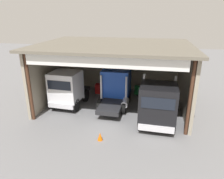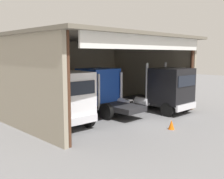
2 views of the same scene
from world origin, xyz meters
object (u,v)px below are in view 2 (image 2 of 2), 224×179
(truck_white_center_bay, at_px, (65,99))
(truck_black_yard_outside, at_px, (167,89))
(oil_drum, at_px, (92,99))
(truck_blue_left_bay, at_px, (101,90))
(traffic_cone, at_px, (171,125))
(tool_cart, at_px, (57,106))

(truck_white_center_bay, distance_m, truck_black_yard_outside, 8.03)
(oil_drum, bearing_deg, truck_black_yard_outside, -73.07)
(truck_black_yard_outside, bearing_deg, truck_blue_left_bay, -40.04)
(truck_white_center_bay, bearing_deg, traffic_cone, 134.77)
(truck_white_center_bay, xyz_separation_m, truck_black_yard_outside, (7.78, -1.98, 0.00))
(tool_cart, relative_size, traffic_cone, 1.79)
(oil_drum, bearing_deg, traffic_cone, -100.95)
(truck_black_yard_outside, bearing_deg, oil_drum, -70.91)
(truck_blue_left_bay, relative_size, oil_drum, 6.13)
(truck_white_center_bay, bearing_deg, truck_black_yard_outside, 169.18)
(truck_black_yard_outside, relative_size, traffic_cone, 9.70)
(truck_blue_left_bay, xyz_separation_m, traffic_cone, (-0.03, -6.00, -1.46))
(truck_black_yard_outside, bearing_deg, tool_cart, -43.01)
(truck_white_center_bay, relative_size, truck_blue_left_bay, 0.94)
(truck_white_center_bay, xyz_separation_m, tool_cart, (1.96, 3.87, -1.25))
(truck_blue_left_bay, bearing_deg, oil_drum, 61.66)
(truck_blue_left_bay, height_order, traffic_cone, truck_blue_left_bay)
(oil_drum, distance_m, tool_cart, 3.92)
(oil_drum, xyz_separation_m, traffic_cone, (-1.75, -9.02, -0.15))
(tool_cart, bearing_deg, truck_black_yard_outside, -45.17)
(truck_black_yard_outside, height_order, traffic_cone, truck_black_yard_outside)
(truck_black_yard_outside, height_order, oil_drum, truck_black_yard_outside)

